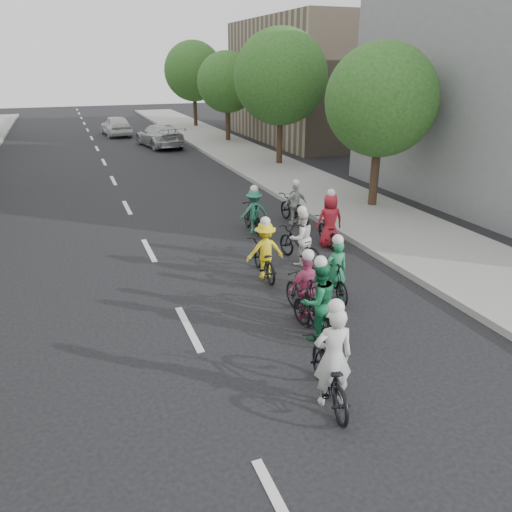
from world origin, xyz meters
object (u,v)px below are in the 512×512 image
cyclist_1 (317,307)px  follow_car_lead (160,136)px  cyclist_5 (334,276)px  cyclist_6 (300,243)px  cyclist_3 (305,293)px  cyclist_7 (254,214)px  follow_car_trail (116,125)px  cyclist_8 (295,208)px  cyclist_2 (264,255)px  cyclist_4 (329,226)px  cyclist_0 (330,369)px

cyclist_1 → follow_car_lead: bearing=-101.7°
cyclist_5 → cyclist_6: (0.21, 2.29, 0.03)m
cyclist_3 → cyclist_7: (1.01, 5.88, 0.02)m
cyclist_6 → follow_car_lead: size_ratio=0.40×
cyclist_1 → cyclist_6: size_ratio=0.90×
cyclist_7 → follow_car_trail: size_ratio=0.38×
cyclist_3 → cyclist_8: cyclist_3 is taller
cyclist_7 → follow_car_trail: cyclist_7 is taller
cyclist_2 → cyclist_3: bearing=94.9°
cyclist_7 → cyclist_8: size_ratio=0.84×
follow_car_lead → cyclist_3: bearing=77.5°
follow_car_lead → cyclist_2: bearing=77.1°
cyclist_4 → cyclist_3: bearing=64.3°
cyclist_0 → follow_car_trail: (0.30, 33.96, 0.14)m
cyclist_5 → follow_car_trail: 30.63m
follow_car_trail → cyclist_0: bearing=83.9°
cyclist_1 → follow_car_trail: (-0.46, 32.05, 0.07)m
cyclist_2 → cyclist_7: (1.01, 3.48, 0.02)m
cyclist_0 → cyclist_4: cyclist_0 is taller
cyclist_4 → cyclist_6: size_ratio=0.89×
cyclist_0 → follow_car_trail: bearing=-79.1°
cyclist_4 → cyclist_5: cyclist_4 is taller
cyclist_0 → cyclist_3: 2.87m
cyclist_6 → cyclist_8: cyclist_6 is taller
cyclist_0 → follow_car_lead: bearing=-83.6°
cyclist_3 → cyclist_8: size_ratio=0.86×
cyclist_2 → cyclist_4: 3.10m
follow_car_lead → cyclist_6: bearing=80.4°
cyclist_2 → follow_car_lead: (1.48, 22.27, 0.13)m
cyclist_4 → cyclist_7: bearing=-40.3°
cyclist_5 → follow_car_lead: bearing=-87.3°
cyclist_1 → cyclist_8: bearing=-119.6°
cyclist_3 → cyclist_8: (2.67, 6.29, -0.04)m
cyclist_5 → cyclist_7: cyclist_5 is taller
cyclist_5 → cyclist_8: 5.86m
cyclist_0 → cyclist_6: bearing=-99.6°
cyclist_8 → cyclist_4: bearing=86.1°
cyclist_7 → follow_car_lead: cyclist_7 is taller
cyclist_1 → cyclist_8: 7.64m
cyclist_2 → cyclist_4: (2.70, 1.52, 0.02)m
cyclist_8 → cyclist_6: bearing=62.7°
cyclist_7 → cyclist_1: bearing=79.9°
cyclist_1 → cyclist_6: bearing=-118.6°
cyclist_8 → follow_car_trail: size_ratio=0.45×
cyclist_5 → cyclist_8: (1.60, 5.64, -0.00)m
cyclist_6 → follow_car_trail: cyclist_6 is taller
cyclist_8 → follow_car_trail: cyclist_8 is taller
cyclist_7 → cyclist_8: (1.66, 0.41, -0.06)m
cyclist_1 → follow_car_trail: 32.05m
cyclist_3 → cyclist_4: (2.70, 3.92, 0.02)m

